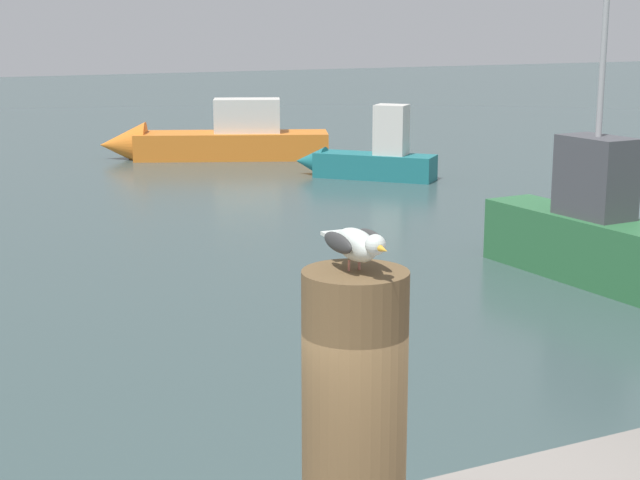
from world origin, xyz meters
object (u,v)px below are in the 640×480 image
seagull (357,244)px  boat_teal (367,157)px  mooring_post (354,433)px  boat_orange (210,140)px  boat_green (610,240)px

seagull → boat_teal: (9.23, 16.47, -2.33)m
mooring_post → boat_teal: mooring_post is taller
boat_orange → boat_teal: (2.02, -4.52, -0.00)m
boat_orange → boat_green: 13.95m
mooring_post → boat_teal: 18.95m
boat_orange → seagull: bearing=-109.0°
mooring_post → seagull: seagull is taller
seagull → boat_orange: (7.22, 20.99, -2.32)m
mooring_post → boat_orange: 22.25m
seagull → boat_orange: size_ratio=0.07×
mooring_post → boat_green: boat_green is taller
mooring_post → boat_green: size_ratio=0.22×
mooring_post → seagull: 0.64m
boat_orange → boat_green: (0.44, -13.94, 0.16)m
mooring_post → boat_orange: (7.22, 20.98, -1.69)m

